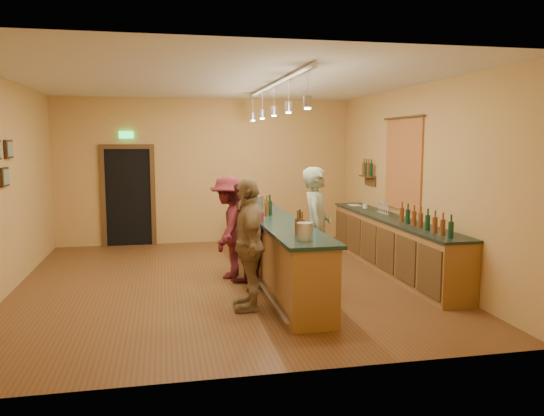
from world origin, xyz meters
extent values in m
plane|color=brown|center=(0.00, 0.00, 0.00)|extent=(7.00, 7.00, 0.00)
cube|color=silver|center=(0.00, 0.00, 3.20)|extent=(6.50, 7.00, 0.02)
cube|color=gold|center=(0.00, 3.50, 1.60)|extent=(6.50, 0.02, 3.20)
cube|color=gold|center=(0.00, -3.50, 1.60)|extent=(6.50, 0.02, 3.20)
cube|color=gold|center=(-3.25, 0.00, 1.60)|extent=(0.02, 7.00, 3.20)
cube|color=gold|center=(3.25, 0.00, 1.60)|extent=(0.02, 7.00, 3.20)
cube|color=black|center=(-1.70, 3.48, 1.05)|extent=(0.95, 0.06, 2.10)
cube|color=#462D15|center=(-2.22, 3.46, 1.05)|extent=(0.10, 0.08, 2.10)
cube|color=#462D15|center=(-1.18, 3.46, 1.05)|extent=(0.10, 0.08, 2.10)
cube|color=#462D15|center=(-1.70, 3.46, 2.15)|extent=(1.15, 0.08, 0.10)
cube|color=#19E54C|center=(-1.70, 3.45, 2.40)|extent=(0.30, 0.04, 0.15)
cube|color=#A82421|center=(3.23, 0.40, 1.85)|extent=(0.03, 1.40, 1.60)
cube|color=#462D15|center=(3.16, 1.90, 1.55)|extent=(0.16, 0.55, 0.03)
cube|color=#462D15|center=(3.23, 1.90, 1.45)|extent=(0.03, 0.55, 0.18)
cube|color=brown|center=(2.97, 0.20, 0.45)|extent=(0.55, 4.50, 0.90)
cube|color=black|center=(2.97, 0.20, 0.92)|extent=(0.60, 4.55, 0.04)
cylinder|color=silver|center=(2.97, 1.50, 0.99)|extent=(0.09, 0.09, 0.09)
cube|color=silver|center=(2.94, 2.00, 0.95)|extent=(0.22, 0.30, 0.01)
cube|color=brown|center=(0.80, 0.00, 0.50)|extent=(0.60, 5.00, 1.00)
cube|color=black|center=(0.80, 0.00, 1.02)|extent=(0.70, 5.10, 0.05)
cylinder|color=silver|center=(0.44, 0.00, 0.15)|extent=(0.05, 5.00, 0.05)
cylinder|color=silver|center=(0.75, -2.10, 1.16)|extent=(0.20, 0.20, 0.22)
cylinder|color=silver|center=(0.75, 1.20, 1.16)|extent=(0.20, 0.20, 0.22)
cube|color=silver|center=(0.80, 0.00, 3.14)|extent=(0.06, 4.60, 0.05)
cylinder|color=silver|center=(0.80, -2.00, 2.95)|extent=(0.01, 0.01, 0.35)
cylinder|color=#A5A5AD|center=(0.80, -2.00, 2.75)|extent=(0.11, 0.11, 0.14)
cylinder|color=#FFEABF|center=(0.80, -2.00, 2.67)|extent=(0.08, 0.08, 0.02)
cylinder|color=silver|center=(0.80, -1.00, 2.95)|extent=(0.01, 0.01, 0.35)
cylinder|color=#A5A5AD|center=(0.80, -1.00, 2.75)|extent=(0.11, 0.11, 0.14)
cylinder|color=#FFEABF|center=(0.80, -1.00, 2.67)|extent=(0.08, 0.08, 0.02)
cylinder|color=silver|center=(0.80, 0.00, 2.95)|extent=(0.01, 0.01, 0.35)
cylinder|color=#A5A5AD|center=(0.80, 0.00, 2.75)|extent=(0.11, 0.11, 0.14)
cylinder|color=#FFEABF|center=(0.80, 0.00, 2.67)|extent=(0.08, 0.08, 0.02)
cylinder|color=silver|center=(0.80, 1.00, 2.95)|extent=(0.01, 0.01, 0.35)
cylinder|color=#A5A5AD|center=(0.80, 1.00, 2.75)|extent=(0.11, 0.11, 0.14)
cylinder|color=#FFEABF|center=(0.80, 1.00, 2.67)|extent=(0.08, 0.08, 0.02)
cylinder|color=silver|center=(0.80, 2.00, 2.95)|extent=(0.01, 0.01, 0.35)
cylinder|color=#A5A5AD|center=(0.80, 2.00, 2.75)|extent=(0.11, 0.11, 0.14)
cylinder|color=#FFEABF|center=(0.80, 2.00, 2.67)|extent=(0.08, 0.08, 0.02)
imported|color=gray|center=(1.35, -0.59, 0.94)|extent=(0.67, 0.80, 1.88)
imported|color=#59191E|center=(0.25, -0.46, 0.84)|extent=(0.82, 0.95, 1.67)
imported|color=#997A51|center=(0.15, -1.44, 0.90)|extent=(0.51, 1.08, 1.79)
imported|color=#59191E|center=(0.11, 0.31, 0.85)|extent=(0.95, 1.24, 1.70)
cylinder|color=#8E6340|center=(1.62, 1.13, 0.69)|extent=(0.34, 0.34, 0.04)
cylinder|color=#8E6340|center=(1.75, 1.13, 0.33)|extent=(0.04, 0.04, 0.67)
cylinder|color=#8E6340|center=(1.55, 1.24, 0.33)|extent=(0.04, 0.04, 0.67)
cylinder|color=#8E6340|center=(1.55, 1.02, 0.33)|extent=(0.04, 0.04, 0.67)
camera|label=1|loc=(-0.95, -8.35, 2.28)|focal=35.00mm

